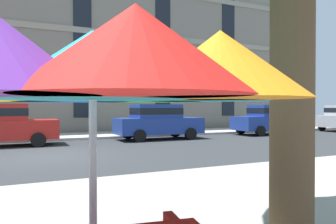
{
  "coord_description": "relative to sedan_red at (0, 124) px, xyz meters",
  "views": [
    {
      "loc": [
        -1.03,
        -11.47,
        1.63
      ],
      "look_at": [
        5.86,
        3.2,
        1.4
      ],
      "focal_mm": 34.76,
      "sensor_mm": 36.0,
      "label": 1
    }
  ],
  "objects": [
    {
      "name": "ground_plane",
      "position": [
        1.62,
        -3.7,
        -0.95
      ],
      "size": [
        120.0,
        120.0,
        0.0
      ],
      "primitive_type": "plane",
      "color": "#2D3033"
    },
    {
      "name": "sidewalk_far",
      "position": [
        1.62,
        3.1,
        -0.89
      ],
      "size": [
        56.0,
        3.6,
        0.12
      ],
      "primitive_type": "cube",
      "color": "#B2ADA3",
      "rests_on": "ground"
    },
    {
      "name": "apartment_building",
      "position": [
        1.62,
        11.29,
        5.45
      ],
      "size": [
        43.62,
        12.08,
        12.8
      ],
      "color": "gray",
      "rests_on": "ground"
    },
    {
      "name": "sedan_red",
      "position": [
        0.0,
        0.0,
        0.0
      ],
      "size": [
        4.4,
        1.98,
        1.78
      ],
      "color": "#B21E19",
      "rests_on": "ground"
    },
    {
      "name": "sedan_blue",
      "position": [
        7.14,
        0.0,
        0.0
      ],
      "size": [
        4.4,
        1.98,
        1.78
      ],
      "color": "navy",
      "rests_on": "ground"
    },
    {
      "name": "sedan_blue_midblock",
      "position": [
        14.45,
        0.0,
        0.0
      ],
      "size": [
        4.4,
        1.98,
        1.78
      ],
      "color": "navy",
      "rests_on": "ground"
    },
    {
      "name": "patio_umbrella",
      "position": [
        1.11,
        -12.7,
        0.97
      ],
      "size": [
        3.1,
        3.1,
        2.21
      ],
      "color": "silver",
      "rests_on": "ground"
    }
  ]
}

